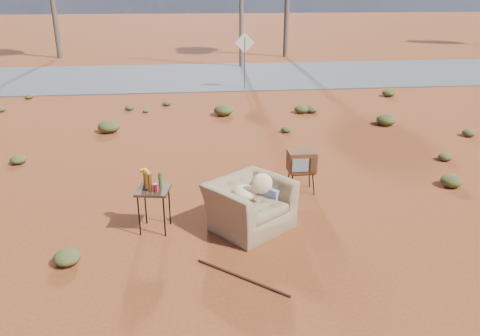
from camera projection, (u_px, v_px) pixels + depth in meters
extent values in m
plane|color=#91381D|center=(242.00, 244.00, 7.41)|extent=(140.00, 140.00, 0.00)
cube|color=#565659|center=(204.00, 76.00, 21.30)|extent=(140.00, 7.00, 0.04)
imported|color=olive|center=(250.00, 198.00, 7.72)|extent=(1.50, 1.42, 1.11)
ellipsoid|color=beige|center=(245.00, 193.00, 7.69)|extent=(0.40, 0.40, 0.23)
ellipsoid|color=beige|center=(262.00, 184.00, 7.51)|extent=(0.35, 0.18, 0.35)
cube|color=navy|center=(268.00, 198.00, 8.27)|extent=(0.92, 0.97, 0.65)
cube|color=black|center=(301.00, 172.00, 9.16)|extent=(0.47, 0.36, 0.03)
cylinder|color=black|center=(292.00, 185.00, 9.06)|extent=(0.02, 0.02, 0.43)
cylinder|color=black|center=(313.00, 184.00, 9.10)|extent=(0.02, 0.02, 0.43)
cylinder|color=black|center=(288.00, 179.00, 9.37)|extent=(0.02, 0.02, 0.43)
cylinder|color=black|center=(309.00, 178.00, 9.41)|extent=(0.02, 0.02, 0.43)
cube|color=brown|center=(302.00, 161.00, 9.08)|extent=(0.53, 0.41, 0.41)
cube|color=slate|center=(300.00, 165.00, 8.87)|extent=(0.32, 0.02, 0.26)
cube|color=#472D19|center=(314.00, 165.00, 8.90)|extent=(0.12, 0.02, 0.29)
cube|color=#331D12|center=(153.00, 190.00, 7.59)|extent=(0.60, 0.60, 0.04)
cylinder|color=black|center=(139.00, 215.00, 7.54)|extent=(0.02, 0.02, 0.72)
cylinder|color=black|center=(164.00, 216.00, 7.52)|extent=(0.02, 0.02, 0.72)
cylinder|color=black|center=(145.00, 204.00, 7.93)|extent=(0.02, 0.02, 0.72)
cylinder|color=black|center=(169.00, 205.00, 7.90)|extent=(0.02, 0.02, 0.72)
cylinder|color=#50310D|center=(146.00, 180.00, 7.59)|extent=(0.07, 0.07, 0.27)
cylinder|color=#50310D|center=(150.00, 183.00, 7.46)|extent=(0.07, 0.07, 0.29)
cylinder|color=#275223|center=(160.00, 180.00, 7.63)|extent=(0.06, 0.06, 0.25)
cylinder|color=red|center=(155.00, 188.00, 7.46)|extent=(0.07, 0.07, 0.13)
cylinder|color=silver|center=(146.00, 181.00, 7.71)|extent=(0.08, 0.08, 0.14)
ellipsoid|color=gold|center=(145.00, 172.00, 7.65)|extent=(0.17, 0.17, 0.12)
cylinder|color=#4A2213|center=(242.00, 277.00, 6.52)|extent=(1.20, 1.04, 0.04)
cylinder|color=brown|center=(245.00, 64.00, 18.33)|extent=(0.06, 0.06, 2.00)
cube|color=silver|center=(245.00, 43.00, 18.04)|extent=(0.78, 0.04, 0.78)
cylinder|color=brown|center=(53.00, 3.00, 25.87)|extent=(0.28, 0.28, 6.00)
ellipsoid|color=#4B5123|center=(451.00, 181.00, 9.51)|extent=(0.44, 0.44, 0.24)
ellipsoid|color=#4B5123|center=(109.00, 127.00, 13.06)|extent=(0.60, 0.60, 0.33)
ellipsoid|color=#4B5123|center=(469.00, 133.00, 12.72)|extent=(0.36, 0.36, 0.20)
ellipsoid|color=#4B5123|center=(312.00, 109.00, 15.12)|extent=(0.40, 0.40, 0.22)
ellipsoid|color=#4B5123|center=(167.00, 103.00, 16.03)|extent=(0.30, 0.30, 0.17)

